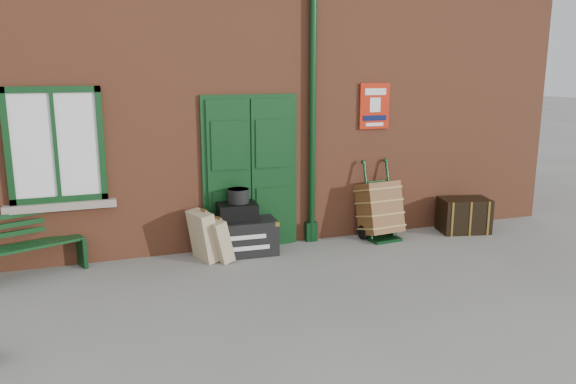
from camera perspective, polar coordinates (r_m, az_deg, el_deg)
name	(u,v)px	position (r m, az deg, el deg)	size (l,w,h in m)	color
ground	(305,278)	(7.26, 1.77, -8.68)	(80.00, 80.00, 0.00)	gray
station_building	(235,95)	(10.12, -5.44, 9.80)	(10.30, 4.30, 4.36)	brown
bench	(26,244)	(7.96, -25.10, -4.76)	(1.42, 0.88, 0.84)	#0E3515
houdini_trunk	(241,237)	(8.12, -4.80, -4.56)	(1.00, 0.55, 0.50)	black
strongbox	(237,212)	(8.00, -5.20, -2.02)	(0.55, 0.40, 0.25)	black
hatbox	(238,196)	(7.99, -5.07, -0.39)	(0.30, 0.30, 0.20)	black
suitcase_back	(203,236)	(7.88, -8.60, -4.41)	(0.20, 0.49, 0.68)	tan
suitcase_front	(218,240)	(7.83, -7.15, -4.83)	(0.18, 0.44, 0.59)	tan
porter_trolley	(380,209)	(8.89, 9.28, -1.74)	(0.64, 0.68, 1.20)	black
dark_trunk	(464,215)	(9.60, 17.43, -2.26)	(0.77, 0.50, 0.56)	black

